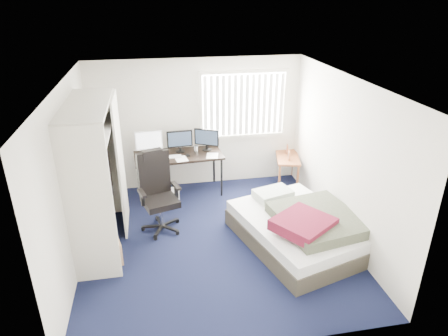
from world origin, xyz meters
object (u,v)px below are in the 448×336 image
Objects in this scene: nightstand at (287,159)px; bed at (300,228)px; office_chair at (158,200)px; desk at (178,153)px.

nightstand reaches higher than bed.
nightstand is (2.59, 1.19, 0.02)m from office_chair.
nightstand is (2.15, 0.01, -0.30)m from desk.
bed is (2.11, -0.88, -0.23)m from office_chair.
nightstand is at bearing 0.16° from desk.
office_chair reaches higher than bed.
bed is (1.68, -2.06, -0.54)m from desk.
bed is at bearing -22.59° from office_chair.
desk is 1.78× the size of nightstand.
office_chair reaches higher than desk.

